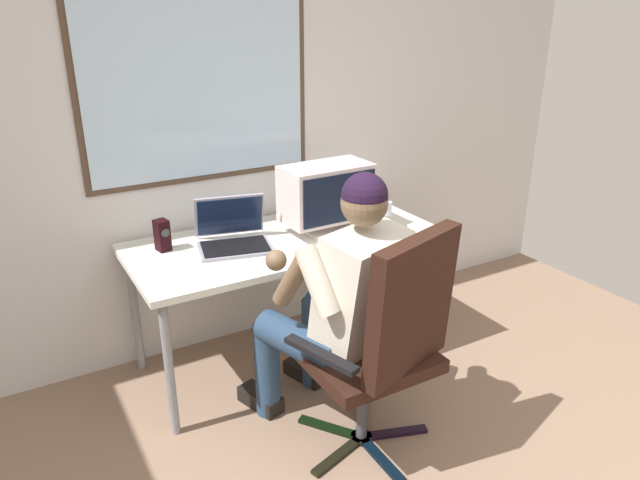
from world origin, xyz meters
TOP-DOWN VIEW (x-y plane):
  - wall_rear at (-0.00, 2.26)m, footprint 5.10×0.08m
  - desk at (0.25, 1.84)m, footprint 1.61×0.73m
  - office_chair at (0.26, 0.95)m, footprint 0.68×0.61m
  - person_seated at (0.19, 1.21)m, footprint 0.65×0.84m
  - crt_monitor at (0.49, 1.83)m, footprint 0.47×0.27m
  - laptop at (-0.02, 1.89)m, footprint 0.42×0.40m
  - wine_glass at (0.78, 1.70)m, footprint 0.07×0.07m
  - desk_speaker at (-0.35, 2.00)m, footprint 0.07×0.08m

SIDE VIEW (x-z plane):
  - office_chair at x=0.26m, z-range 0.06..1.13m
  - person_seated at x=0.19m, z-range 0.03..1.29m
  - desk at x=0.25m, z-range 0.31..1.03m
  - laptop at x=-0.02m, z-range 0.67..0.91m
  - desk_speaker at x=-0.35m, z-range 0.73..0.88m
  - wine_glass at x=0.78m, z-range 0.76..0.91m
  - crt_monitor at x=0.49m, z-range 0.75..1.11m
  - wall_rear at x=0.00m, z-range 0.01..2.61m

